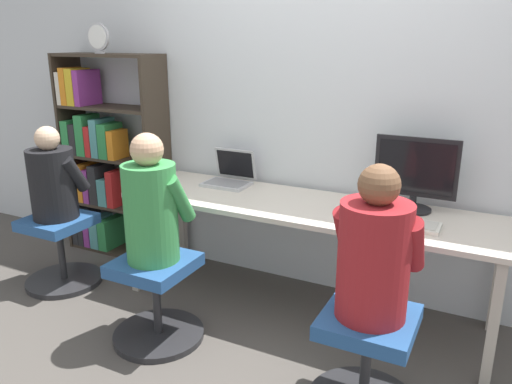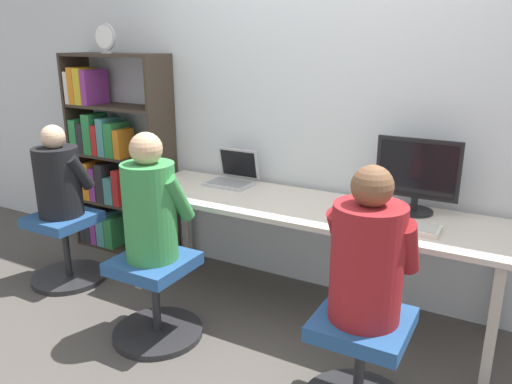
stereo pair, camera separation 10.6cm
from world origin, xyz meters
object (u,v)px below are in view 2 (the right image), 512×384
object	(u,v)px
office_chair_right	(156,296)
desktop_monitor	(417,176)
bookshelf	(109,162)
keyboard	(396,225)
person_near_shelf	(58,177)
desk_clock	(105,38)
person_at_laptop	(150,205)
office_chair_left	(360,364)
laptop	(232,177)
person_at_monitor	(368,255)
office_chair_side	(66,246)

from	to	relation	value
office_chair_right	desktop_monitor	bearing A→B (deg)	35.29
bookshelf	keyboard	bearing A→B (deg)	-6.76
desktop_monitor	keyboard	distance (m)	0.35
person_near_shelf	desk_clock	bearing A→B (deg)	90.26
person_at_laptop	office_chair_right	bearing A→B (deg)	-90.00
desk_clock	office_chair_left	bearing A→B (deg)	-20.38
laptop	keyboard	size ratio (longest dim) A/B	0.69
person_at_monitor	office_chair_side	xyz separation A→B (m)	(-2.23, 0.28, -0.53)
keyboard	bookshelf	size ratio (longest dim) A/B	0.28
laptop	person_at_monitor	world-z (taller)	person_at_monitor
laptop	desk_clock	distance (m)	1.37
desktop_monitor	keyboard	xyz separation A→B (m)	(-0.03, -0.28, -0.20)
person_at_laptop	desk_clock	bearing A→B (deg)	142.39
laptop	office_chair_left	world-z (taller)	laptop
office_chair_left	bookshelf	xyz separation A→B (m)	(-2.38, 0.90, 0.47)
keyboard	bookshelf	world-z (taller)	bookshelf
desk_clock	office_chair_side	size ratio (longest dim) A/B	0.40
office_chair_left	person_at_monitor	size ratio (longest dim) A/B	0.76
laptop	desk_clock	size ratio (longest dim) A/B	1.46
person_at_monitor	person_near_shelf	xyz separation A→B (m)	(-2.23, 0.28, -0.03)
laptop	desk_clock	xyz separation A→B (m)	(-1.02, -0.07, 0.92)
laptop	office_chair_right	xyz separation A→B (m)	(0.01, -0.86, -0.50)
keyboard	office_chair_left	world-z (taller)	keyboard
desktop_monitor	person_at_laptop	world-z (taller)	person_at_laptop
office_chair_right	bookshelf	distance (m)	1.52
office_chair_right	desk_clock	world-z (taller)	desk_clock
keyboard	desk_clock	distance (m)	2.42
desktop_monitor	person_at_monitor	size ratio (longest dim) A/B	0.68
office_chair_left	person_at_laptop	bearing A→B (deg)	177.99
office_chair_left	person_near_shelf	bearing A→B (deg)	172.61
office_chair_left	person_at_laptop	xyz separation A→B (m)	(-1.21, 0.04, 0.55)
laptop	person_at_monitor	distance (m)	1.51
person_at_laptop	office_chair_side	size ratio (longest dim) A/B	1.36
office_chair_left	person_at_monitor	world-z (taller)	person_at_monitor
person_at_laptop	bookshelf	size ratio (longest dim) A/B	0.45
office_chair_right	bookshelf	xyz separation A→B (m)	(-1.17, 0.86, 0.47)
office_chair_left	office_chair_right	bearing A→B (deg)	178.26
person_at_laptop	desk_clock	world-z (taller)	desk_clock
office_chair_right	office_chair_side	xyz separation A→B (m)	(-1.02, 0.25, 0.00)
person_at_laptop	office_chair_side	world-z (taller)	person_at_laptop
laptop	person_near_shelf	world-z (taller)	person_near_shelf
keyboard	office_chair_side	xyz separation A→B (m)	(-2.21, -0.33, -0.46)
bookshelf	office_chair_side	xyz separation A→B (m)	(0.14, -0.61, -0.47)
office_chair_side	person_near_shelf	bearing A→B (deg)	90.00
office_chair_right	keyboard	bearing A→B (deg)	26.06
office_chair_left	office_chair_side	world-z (taller)	same
desk_clock	office_chair_side	xyz separation A→B (m)	(0.00, -0.55, -1.42)
bookshelf	person_near_shelf	bearing A→B (deg)	-76.64
person_near_shelf	office_chair_left	bearing A→B (deg)	-7.39
desktop_monitor	desk_clock	size ratio (longest dim) A/B	2.21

